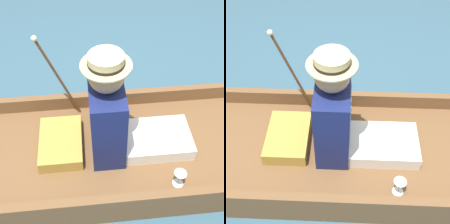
# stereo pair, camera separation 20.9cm
# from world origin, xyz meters

# --- Properties ---
(ground_plane) EXTENTS (16.00, 16.00, 0.00)m
(ground_plane) POSITION_xyz_m (0.00, 0.00, 0.00)
(ground_plane) COLOR #385B70
(punt_boat) EXTENTS (1.02, 2.47, 0.28)m
(punt_boat) POSITION_xyz_m (0.00, 0.00, 0.09)
(punt_boat) COLOR brown
(punt_boat) RESTS_ON ground_plane
(seat_cushion) EXTENTS (0.45, 0.31, 0.11)m
(seat_cushion) POSITION_xyz_m (-0.05, -0.43, 0.21)
(seat_cushion) COLOR #B7933D
(seat_cushion) RESTS_ON punt_boat
(seated_person) EXTENTS (0.40, 0.78, 0.86)m
(seated_person) POSITION_xyz_m (-0.01, 0.00, 0.48)
(seated_person) COLOR white
(seated_person) RESTS_ON punt_boat
(teddy_bear) EXTENTS (0.27, 0.16, 0.38)m
(teddy_bear) POSITION_xyz_m (-0.34, -0.09, 0.33)
(teddy_bear) COLOR #9E754C
(teddy_bear) RESTS_ON punt_boat
(wine_glass) EXTENTS (0.09, 0.09, 0.13)m
(wine_glass) POSITION_xyz_m (0.35, 0.37, 0.25)
(wine_glass) COLOR silver
(wine_glass) RESTS_ON punt_boat
(walking_cane) EXTENTS (0.04, 0.29, 0.76)m
(walking_cane) POSITION_xyz_m (-0.41, -0.43, 0.60)
(walking_cane) COLOR brown
(walking_cane) RESTS_ON punt_boat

